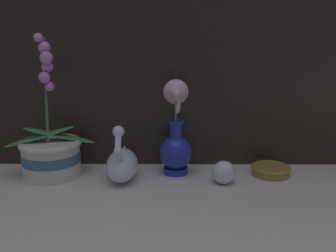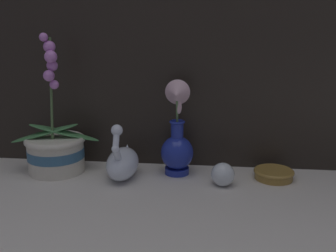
{
  "view_description": "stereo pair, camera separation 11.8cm",
  "coord_description": "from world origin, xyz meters",
  "views": [
    {
      "loc": [
        0.03,
        -1.01,
        0.46
      ],
      "look_at": [
        0.02,
        0.13,
        0.17
      ],
      "focal_mm": 42.0,
      "sensor_mm": 36.0,
      "label": 1
    },
    {
      "loc": [
        0.14,
        -1.01,
        0.46
      ],
      "look_at": [
        0.02,
        0.13,
        0.17
      ],
      "focal_mm": 42.0,
      "sensor_mm": 36.0,
      "label": 2
    }
  ],
  "objects": [
    {
      "name": "glass_sphere",
      "position": [
        0.19,
        0.09,
        0.03
      ],
      "size": [
        0.07,
        0.07,
        0.07
      ],
      "color": "silver",
      "rests_on": "ground_plane"
    },
    {
      "name": "ground_plane",
      "position": [
        0.0,
        0.0,
        0.0
      ],
      "size": [
        2.8,
        2.8,
        0.0
      ],
      "primitive_type": "plane",
      "color": "beige"
    },
    {
      "name": "orchid_potted_plant",
      "position": [
        -0.35,
        0.15,
        0.08
      ],
      "size": [
        0.28,
        0.19,
        0.44
      ],
      "color": "beige",
      "rests_on": "ground_plane"
    },
    {
      "name": "amber_dish",
      "position": [
        0.34,
        0.16,
        0.02
      ],
      "size": [
        0.12,
        0.12,
        0.03
      ],
      "color": "olive",
      "rests_on": "ground_plane"
    },
    {
      "name": "blue_vase",
      "position": [
        0.04,
        0.17,
        0.11
      ],
      "size": [
        0.1,
        0.1,
        0.3
      ],
      "color": "navy",
      "rests_on": "ground_plane"
    },
    {
      "name": "swan_figurine",
      "position": [
        -0.12,
        0.12,
        0.05
      ],
      "size": [
        0.1,
        0.19,
        0.19
      ],
      "color": "silver",
      "rests_on": "ground_plane"
    }
  ]
}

